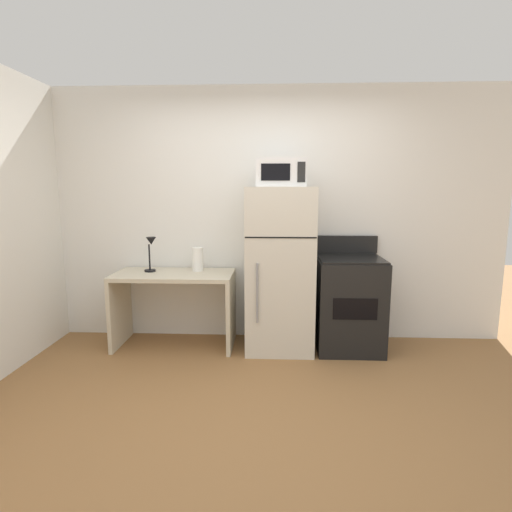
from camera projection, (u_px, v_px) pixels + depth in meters
ground_plane at (255, 420)px, 2.82m from camera, size 12.00×12.00×0.00m
wall_back_white at (263, 215)px, 4.28m from camera, size 5.00×0.10×2.60m
desk at (175, 295)px, 4.09m from camera, size 1.18×0.58×0.75m
desk_lamp at (151, 248)px, 4.07m from camera, size 0.14×0.12×0.35m
paper_towel_roll at (198, 259)px, 4.14m from camera, size 0.11×0.11×0.24m
refrigerator at (280, 269)px, 3.98m from camera, size 0.65×0.63×1.60m
microwave at (281, 173)px, 3.81m from camera, size 0.46×0.35×0.26m
oven_range at (349, 303)px, 4.02m from camera, size 0.63×0.61×1.10m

